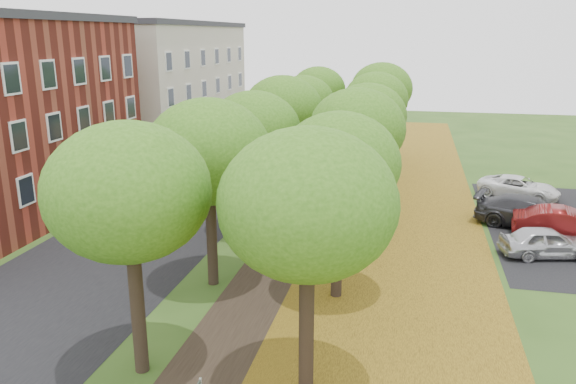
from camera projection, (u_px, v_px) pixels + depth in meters
The scene contains 11 objects.
ground at pixel (215, 380), 15.73m from camera, with size 120.00×120.00×0.00m, color #2D4C19.
street_asphalt at pixel (179, 207), 31.39m from camera, with size 8.00×70.00×0.01m, color black.
footpath at pixel (311, 216), 29.82m from camera, with size 3.20×70.00×0.01m, color black.
leaf_verge at pixel (406, 223), 28.78m from camera, with size 7.50×70.00×0.01m, color olive.
tree_row_west at pixel (270, 122), 28.93m from camera, with size 4.32×34.32×6.87m.
tree_row_east at pixel (363, 125), 27.93m from camera, with size 4.32×34.32×6.87m.
building_cream at pixel (156, 83), 48.88m from camera, with size 10.30×20.30×10.40m.
car_silver at pixel (547, 242), 24.28m from camera, with size 1.58×3.93×1.34m, color silver.
car_red at pixel (566, 225), 26.10m from camera, with size 1.64×4.69×1.55m, color maroon.
car_grey at pixel (530, 213), 27.95m from camera, with size 2.15×5.30×1.54m, color #2D2E32.
car_white at pixel (519, 187), 33.11m from camera, with size 2.11×4.57×1.27m, color white.
Camera 1 is at (4.98, -12.94, 9.34)m, focal length 35.00 mm.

